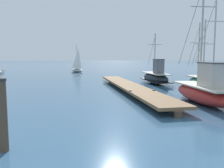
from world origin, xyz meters
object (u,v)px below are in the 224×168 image
mooring_piling (2,114)px  perched_seagull (0,73)px  fishing_boat_1 (203,91)px  fishing_boat_0 (205,81)px  distant_sailboat (77,60)px  fishing_boat_2 (156,77)px

mooring_piling → perched_seagull: 1.14m
mooring_piling → fishing_boat_1: bearing=30.8°
mooring_piling → perched_seagull: perched_seagull is taller
fishing_boat_0 → distant_sailboat: bearing=112.4°
distant_sailboat → fishing_boat_0: bearing=-67.6°
perched_seagull → distant_sailboat: 35.98m
fishing_boat_1 → mooring_piling: (-9.23, -5.51, 0.34)m
fishing_boat_2 → distant_sailboat: (-7.64, 20.00, 1.46)m
fishing_boat_2 → distant_sailboat: 21.46m
fishing_boat_0 → fishing_boat_1: fishing_boat_0 is taller
fishing_boat_1 → perched_seagull: (-9.23, -5.51, 1.48)m
perched_seagull → fishing_boat_0: bearing=41.3°
fishing_boat_0 → fishing_boat_1: size_ratio=1.03×
perched_seagull → distant_sailboat: size_ratio=0.07×
fishing_boat_0 → perched_seagull: 16.92m
fishing_boat_2 → mooring_piling: fishing_boat_2 is taller
perched_seagull → distant_sailboat: bearing=86.1°
fishing_boat_0 → fishing_boat_2: size_ratio=1.34×
fishing_boat_1 → fishing_boat_2: 10.42m
fishing_boat_0 → fishing_boat_2: 5.42m
fishing_boat_0 → fishing_boat_1: 6.58m
mooring_piling → distant_sailboat: distant_sailboat is taller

